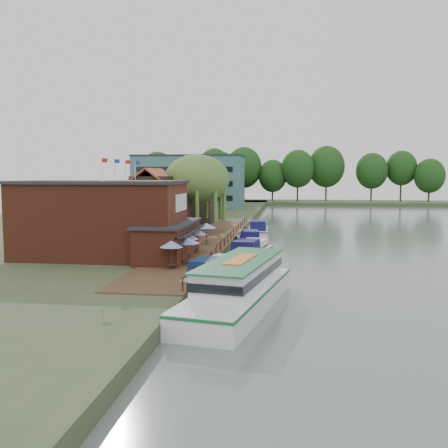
{
  "coord_description": "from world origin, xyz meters",
  "views": [
    {
      "loc": [
        1.72,
        -45.83,
        8.86
      ],
      "look_at": [
        -6.0,
        12.0,
        3.0
      ],
      "focal_mm": 40.0,
      "sensor_mm": 36.0,
      "label": 1
    }
  ],
  "objects_px": {
    "hotel_block": "(189,181)",
    "cottage_a": "(154,203)",
    "pub": "(121,219)",
    "umbrella_4": "(193,238)",
    "cruiser_1": "(250,249)",
    "tour_boat": "(237,285)",
    "umbrella_2": "(188,246)",
    "willow": "(197,194)",
    "umbrella_0": "(172,255)",
    "cruiser_0": "(217,270)",
    "umbrella_3": "(196,241)",
    "swan": "(199,299)",
    "cruiser_3": "(258,228)",
    "cottage_c": "(192,197)",
    "umbrella_5": "(206,234)",
    "umbrella_1": "(187,251)",
    "cottage_b": "(153,199)",
    "cruiser_2": "(249,238)"
  },
  "relations": [
    {
      "from": "umbrella_5",
      "to": "cruiser_3",
      "type": "xyz_separation_m",
      "value": [
        4.64,
        17.11,
        -1.1
      ]
    },
    {
      "from": "umbrella_3",
      "to": "umbrella_0",
      "type": "bearing_deg",
      "value": -92.5
    },
    {
      "from": "willow",
      "to": "cruiser_2",
      "type": "distance_m",
      "value": 10.17
    },
    {
      "from": "umbrella_2",
      "to": "umbrella_5",
      "type": "relative_size",
      "value": 1.0
    },
    {
      "from": "umbrella_5",
      "to": "cruiser_1",
      "type": "height_order",
      "value": "umbrella_5"
    },
    {
      "from": "umbrella_1",
      "to": "cruiser_1",
      "type": "xyz_separation_m",
      "value": [
        4.84,
        8.53,
        -1.09
      ]
    },
    {
      "from": "pub",
      "to": "umbrella_5",
      "type": "bearing_deg",
      "value": 54.56
    },
    {
      "from": "umbrella_5",
      "to": "cruiser_1",
      "type": "relative_size",
      "value": 0.24
    },
    {
      "from": "cottage_a",
      "to": "swan",
      "type": "distance_m",
      "value": 28.96
    },
    {
      "from": "willow",
      "to": "umbrella_5",
      "type": "height_order",
      "value": "willow"
    },
    {
      "from": "cruiser_1",
      "to": "tour_boat",
      "type": "distance_m",
      "value": 18.39
    },
    {
      "from": "pub",
      "to": "willow",
      "type": "xyz_separation_m",
      "value": [
        3.5,
        20.0,
        1.56
      ]
    },
    {
      "from": "umbrella_0",
      "to": "umbrella_5",
      "type": "relative_size",
      "value": 1.0
    },
    {
      "from": "cottage_b",
      "to": "swan",
      "type": "bearing_deg",
      "value": -69.71
    },
    {
      "from": "umbrella_1",
      "to": "cruiser_3",
      "type": "xyz_separation_m",
      "value": [
        4.28,
        29.45,
        -1.1
      ]
    },
    {
      "from": "cottage_c",
      "to": "umbrella_5",
      "type": "bearing_deg",
      "value": -75.23
    },
    {
      "from": "hotel_block",
      "to": "umbrella_2",
      "type": "distance_m",
      "value": 73.03
    },
    {
      "from": "pub",
      "to": "cruiser_3",
      "type": "xyz_separation_m",
      "value": [
        11.18,
        26.31,
        -3.46
      ]
    },
    {
      "from": "umbrella_1",
      "to": "swan",
      "type": "distance_m",
      "value": 9.01
    },
    {
      "from": "umbrella_4",
      "to": "cruiser_1",
      "type": "distance_m",
      "value": 6.11
    },
    {
      "from": "swan",
      "to": "cruiser_1",
      "type": "bearing_deg",
      "value": 82.45
    },
    {
      "from": "umbrella_0",
      "to": "umbrella_2",
      "type": "bearing_deg",
      "value": 86.65
    },
    {
      "from": "umbrella_2",
      "to": "swan",
      "type": "height_order",
      "value": "umbrella_2"
    },
    {
      "from": "umbrella_1",
      "to": "umbrella_5",
      "type": "xyz_separation_m",
      "value": [
        -0.36,
        12.33,
        0.0
      ]
    },
    {
      "from": "umbrella_4",
      "to": "cruiser_3",
      "type": "distance_m",
      "value": 21.62
    },
    {
      "from": "willow",
      "to": "umbrella_0",
      "type": "distance_m",
      "value": 26.04
    },
    {
      "from": "umbrella_2",
      "to": "cruiser_1",
      "type": "bearing_deg",
      "value": 47.74
    },
    {
      "from": "umbrella_3",
      "to": "umbrella_4",
      "type": "distance_m",
      "value": 2.49
    },
    {
      "from": "pub",
      "to": "umbrella_5",
      "type": "distance_m",
      "value": 11.53
    },
    {
      "from": "umbrella_5",
      "to": "cruiser_3",
      "type": "height_order",
      "value": "umbrella_5"
    },
    {
      "from": "cruiser_3",
      "to": "tour_boat",
      "type": "bearing_deg",
      "value": -91.16
    },
    {
      "from": "tour_boat",
      "to": "swan",
      "type": "distance_m",
      "value": 3.52
    },
    {
      "from": "tour_boat",
      "to": "cruiser_2",
      "type": "bearing_deg",
      "value": 103.78
    },
    {
      "from": "cruiser_0",
      "to": "tour_boat",
      "type": "relative_size",
      "value": 0.66
    },
    {
      "from": "umbrella_2",
      "to": "tour_boat",
      "type": "relative_size",
      "value": 0.16
    },
    {
      "from": "cruiser_0",
      "to": "umbrella_3",
      "type": "bearing_deg",
      "value": 122.62
    },
    {
      "from": "cottage_c",
      "to": "cruiser_0",
      "type": "distance_m",
      "value": 41.47
    },
    {
      "from": "umbrella_3",
      "to": "tour_boat",
      "type": "bearing_deg",
      "value": -70.09
    },
    {
      "from": "umbrella_2",
      "to": "umbrella_4",
      "type": "distance_m",
      "value": 5.88
    },
    {
      "from": "pub",
      "to": "umbrella_4",
      "type": "height_order",
      "value": "pub"
    },
    {
      "from": "cottage_b",
      "to": "cruiser_1",
      "type": "bearing_deg",
      "value": -51.25
    },
    {
      "from": "umbrella_5",
      "to": "umbrella_1",
      "type": "bearing_deg",
      "value": -88.33
    },
    {
      "from": "umbrella_0",
      "to": "cruiser_3",
      "type": "bearing_deg",
      "value": 81.06
    },
    {
      "from": "pub",
      "to": "cottage_b",
      "type": "xyz_separation_m",
      "value": [
        -4.0,
        25.0,
        0.6
      ]
    },
    {
      "from": "cottage_c",
      "to": "umbrella_2",
      "type": "relative_size",
      "value": 3.58
    },
    {
      "from": "willow",
      "to": "cruiser_1",
      "type": "relative_size",
      "value": 1.05
    },
    {
      "from": "hotel_block",
      "to": "cottage_b",
      "type": "height_order",
      "value": "hotel_block"
    },
    {
      "from": "hotel_block",
      "to": "umbrella_4",
      "type": "distance_m",
      "value": 67.18
    },
    {
      "from": "hotel_block",
      "to": "cottage_a",
      "type": "relative_size",
      "value": 2.95
    },
    {
      "from": "cottage_a",
      "to": "cottage_c",
      "type": "distance_m",
      "value": 19.03
    }
  ]
}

